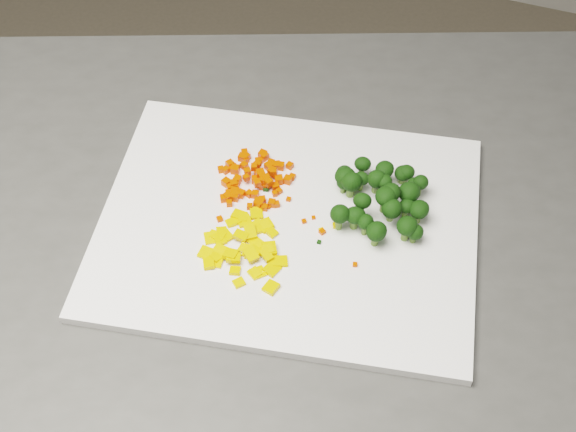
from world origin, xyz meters
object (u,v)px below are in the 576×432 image
(counter_block, at_px, (263,424))
(cutting_board, at_px, (288,225))
(broccoli_pile, at_px, (380,196))
(pepper_pile, at_px, (251,247))
(carrot_pile, at_px, (256,175))

(counter_block, height_order, cutting_board, cutting_board)
(cutting_board, bearing_deg, broccoli_pile, 28.06)
(pepper_pile, height_order, broccoli_pile, broccoli_pile)
(cutting_board, bearing_deg, pepper_pile, -115.36)
(cutting_board, xyz_separation_m, broccoli_pile, (0.09, 0.05, 0.03))
(pepper_pile, bearing_deg, carrot_pile, 107.76)
(counter_block, xyz_separation_m, pepper_pile, (0.00, -0.01, 0.47))
(counter_block, relative_size, carrot_pile, 11.38)
(cutting_board, distance_m, carrot_pile, 0.07)
(carrot_pile, relative_size, broccoli_pile, 0.83)
(cutting_board, height_order, pepper_pile, pepper_pile)
(broccoli_pile, bearing_deg, counter_block, -142.96)
(counter_block, height_order, broccoli_pile, broccoli_pile)
(cutting_board, distance_m, broccoli_pile, 0.11)
(pepper_pile, relative_size, broccoli_pile, 0.97)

